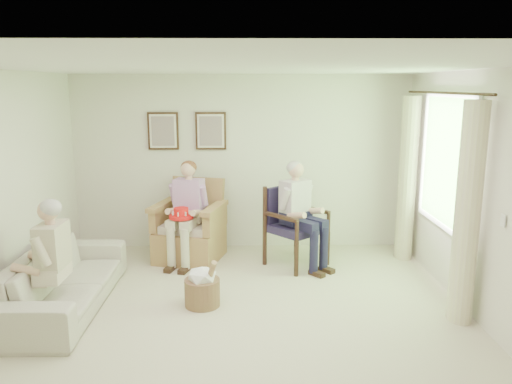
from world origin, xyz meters
The scene contains 18 objects.
floor centered at (0.00, 0.00, 0.00)m, with size 5.50×5.50×0.00m, color beige.
back_wall centered at (0.00, 2.75, 1.30)m, with size 5.00×0.04×2.60m, color silver.
front_wall centered at (0.00, -2.75, 1.30)m, with size 5.00×0.04×2.60m, color silver.
right_wall centered at (2.50, 0.00, 1.30)m, with size 0.04×5.50×2.60m, color silver.
ceiling centered at (0.00, 0.00, 2.60)m, with size 5.00×5.50×0.02m, color white.
window centered at (2.46, 1.20, 1.58)m, with size 0.13×2.50×1.63m.
curtain_left centered at (2.33, 0.22, 1.15)m, with size 0.34×0.34×2.30m, color beige.
curtain_right centered at (2.33, 2.18, 1.15)m, with size 0.34×0.34×2.30m, color beige.
framed_print_left centered at (-1.15, 2.71, 1.78)m, with size 0.45×0.05×0.55m.
framed_print_right centered at (-0.45, 2.71, 1.78)m, with size 0.45×0.05×0.55m.
wicker_armchair centered at (-0.74, 2.19, 0.36)m, with size 0.88×0.88×1.13m.
wood_armchair centered at (0.76, 2.00, 0.59)m, with size 0.70×0.65×1.07m.
sofa centered at (-1.95, 0.60, 0.32)m, with size 0.85×2.18×0.64m, color beige.
person_wicker centered at (-0.74, 2.04, 0.82)m, with size 0.40×0.63×1.39m.
person_dark centered at (0.76, 1.82, 0.85)m, with size 0.40×0.63×1.42m.
person_sofa centered at (-1.95, 0.21, 0.74)m, with size 0.42×0.62×1.29m.
red_hat centered at (-0.80, 1.85, 0.74)m, with size 0.32×0.32×0.14m.
hatbox centered at (-0.42, 0.60, 0.23)m, with size 0.46×0.46×0.59m.
Camera 1 is at (0.11, -4.65, 2.43)m, focal length 35.00 mm.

